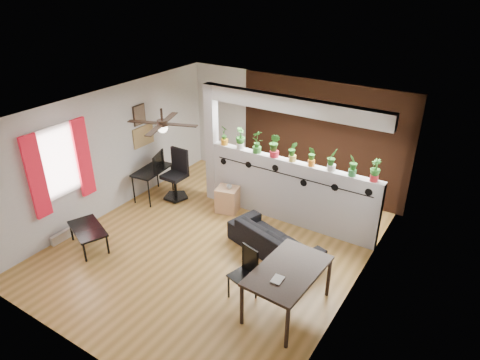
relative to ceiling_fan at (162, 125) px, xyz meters
The scene contains 30 objects.
room_shell 1.33m from the ceiling_fan, 20.56° to the left, with size 6.30×7.10×2.90m.
partition_wall 2.91m from the ceiling_fan, 48.37° to the left, with size 3.60×0.18×1.35m, color #BCBCC1.
ceiling_header 2.41m from the ceiling_fan, 48.37° to the left, with size 3.60×0.18×0.30m, color silver.
pier_column 2.09m from the ceiling_fan, 99.77° to the left, with size 0.22×0.20×2.60m, color #BCBCC1.
brick_panel 3.78m from the ceiling_fan, 63.93° to the left, with size 3.90×0.05×2.60m, color brown.
vine_decal 2.64m from the ceiling_fan, 46.80° to the left, with size 3.31×0.01×0.30m.
window_assembly 2.13m from the ceiling_fan, 152.87° to the right, with size 0.09×1.30×1.55m.
baseboard_heater 2.96m from the ceiling_fan, 152.65° to the right, with size 0.08×1.00×0.18m, color silver.
corkboard 2.38m from the ceiling_fan, 144.85° to the left, with size 0.03×0.60×0.45m, color #9A7C4A.
framed_art 2.19m from the ceiling_fan, 145.97° to the left, with size 0.03×0.34×0.44m.
ceiling_fan is the anchor object (origin of this frame).
potted_plant_0 1.95m from the ceiling_fan, 89.36° to the left, with size 0.26×0.24×0.42m.
potted_plant_1 1.99m from the ceiling_fan, 77.02° to the left, with size 0.20×0.24×0.45m.
potted_plant_2 2.10m from the ceiling_fan, 65.77° to the left, with size 0.31×0.32×0.47m.
potted_plant_3 2.28m from the ceiling_fan, 56.20° to the left, with size 0.28×0.24×0.49m.
potted_plant_4 2.52m from the ceiling_fan, 48.37° to the left, with size 0.25×0.23×0.40m.
potted_plant_5 2.79m from the ceiling_fan, 42.06° to the left, with size 0.24×0.24×0.38m.
potted_plant_6 3.08m from the ceiling_fan, 36.98° to the left, with size 0.26×0.28×0.43m.
potted_plant_7 3.40m from the ceiling_fan, 32.88° to the left, with size 0.19×0.22×0.41m.
potted_plant_8 3.73m from the ceiling_fan, 29.51° to the left, with size 0.27×0.26×0.42m.
sofa 2.86m from the ceiling_fan, 20.25° to the left, with size 1.75×0.69×0.51m, color black.
cube_shelf 2.53m from the ceiling_fan, 78.11° to the left, with size 0.44×0.40×0.54m, color tan.
cup 2.29m from the ceiling_fan, 76.25° to the left, with size 0.11×0.11×0.09m, color gray.
computer_desk 2.48m from the ceiling_fan, 143.23° to the left, with size 0.60×1.00×0.69m.
monitor 2.45m from the ceiling_fan, 139.61° to the left, with size 0.05×0.32×0.18m, color black.
office_chair 2.47m from the ceiling_fan, 125.98° to the left, with size 0.58×0.58×1.12m.
dining_table 3.20m from the ceiling_fan, 10.29° to the right, with size 0.91×1.42×0.75m.
book 3.14m from the ceiling_fan, 16.89° to the right, with size 0.15×0.20×0.02m, color gray.
folding_chair 2.77m from the ceiling_fan, 15.77° to the right, with size 0.45×0.45×0.90m.
coffee_table 2.47m from the ceiling_fan, 137.94° to the right, with size 1.01×0.80×0.42m.
Camera 1 is at (3.99, -5.38, 4.73)m, focal length 32.00 mm.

